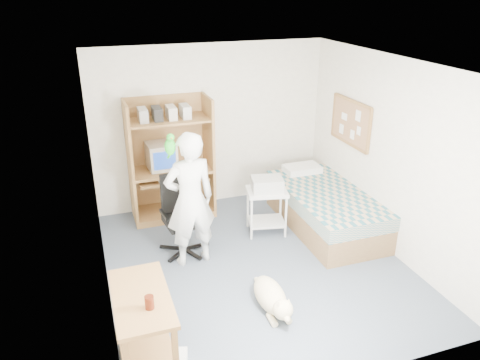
{
  "coord_description": "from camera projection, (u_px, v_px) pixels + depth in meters",
  "views": [
    {
      "loc": [
        -1.82,
        -4.69,
        3.32
      ],
      "look_at": [
        -0.1,
        0.32,
        1.05
      ],
      "focal_mm": 35.0,
      "sensor_mm": 36.0,
      "label": 1
    }
  ],
  "objects": [
    {
      "name": "office_chair",
      "position": [
        182.0,
        225.0,
        6.11
      ],
      "size": [
        0.59,
        0.59,
        1.04
      ],
      "rotation": [
        0.0,
        0.0,
        0.12
      ],
      "color": "black",
      "rests_on": "floor"
    },
    {
      "name": "printer",
      "position": [
        267.0,
        184.0,
        6.41
      ],
      "size": [
        0.48,
        0.4,
        0.18
      ],
      "primitive_type": "cube",
      "rotation": [
        0.0,
        0.0,
        -0.21
      ],
      "color": "#ABABA7",
      "rests_on": "printer_cart"
    },
    {
      "name": "wall_back",
      "position": [
        211.0,
        127.0,
        7.18
      ],
      "size": [
        3.6,
        0.02,
        2.5
      ],
      "primitive_type": "cube",
      "color": "beige",
      "rests_on": "floor"
    },
    {
      "name": "drink_glass",
      "position": [
        149.0,
        302.0,
        3.95
      ],
      "size": [
        0.08,
        0.08,
        0.12
      ],
      "primitive_type": "cylinder",
      "color": "#41160A",
      "rests_on": "side_desk"
    },
    {
      "name": "floor",
      "position": [
        256.0,
        264.0,
        5.93
      ],
      "size": [
        4.0,
        4.0,
        0.0
      ],
      "primitive_type": "plane",
      "color": "#495263",
      "rests_on": "ground"
    },
    {
      "name": "bed",
      "position": [
        325.0,
        208.0,
        6.74
      ],
      "size": [
        1.02,
        2.02,
        0.66
      ],
      "color": "brown",
      "rests_on": "floor"
    },
    {
      "name": "dog",
      "position": [
        272.0,
        297.0,
        5.07
      ],
      "size": [
        0.31,
        0.94,
        0.35
      ],
      "rotation": [
        0.0,
        0.0,
        -0.01
      ],
      "color": "beige",
      "rests_on": "floor"
    },
    {
      "name": "floor_box_a",
      "position": [
        174.0,
        359.0,
        4.38
      ],
      "size": [
        0.3,
        0.26,
        0.1
      ],
      "primitive_type": "cube",
      "rotation": [
        0.0,
        0.0,
        -0.28
      ],
      "color": "silver",
      "rests_on": "floor"
    },
    {
      "name": "wall_right",
      "position": [
        388.0,
        156.0,
        5.98
      ],
      "size": [
        0.02,
        4.0,
        2.5
      ],
      "primitive_type": "cube",
      "color": "beige",
      "rests_on": "floor"
    },
    {
      "name": "corkboard",
      "position": [
        351.0,
        122.0,
        6.67
      ],
      "size": [
        0.04,
        0.94,
        0.66
      ],
      "color": "olive",
      "rests_on": "wall_right"
    },
    {
      "name": "person",
      "position": [
        190.0,
        200.0,
        5.67
      ],
      "size": [
        0.67,
        0.48,
        1.73
      ],
      "primitive_type": "imported",
      "rotation": [
        0.0,
        0.0,
        3.26
      ],
      "color": "white",
      "rests_on": "floor"
    },
    {
      "name": "computer_hutch",
      "position": [
        170.0,
        164.0,
        6.91
      ],
      "size": [
        1.2,
        0.63,
        1.8
      ],
      "color": "brown",
      "rests_on": "floor"
    },
    {
      "name": "parrot",
      "position": [
        170.0,
        146.0,
        5.34
      ],
      "size": [
        0.13,
        0.22,
        0.35
      ],
      "rotation": [
        0.0,
        0.0,
        0.12
      ],
      "color": "#1C8E14",
      "rests_on": "person"
    },
    {
      "name": "ceiling",
      "position": [
        259.0,
        64.0,
        4.95
      ],
      "size": [
        3.6,
        4.0,
        0.02
      ],
      "primitive_type": "cube",
      "color": "white",
      "rests_on": "wall_back"
    },
    {
      "name": "crt_monitor",
      "position": [
        161.0,
        156.0,
        6.82
      ],
      "size": [
        0.43,
        0.45,
        0.38
      ],
      "rotation": [
        0.0,
        0.0,
        0.06
      ],
      "color": "beige",
      "rests_on": "computer_hutch"
    },
    {
      "name": "wall_left",
      "position": [
        97.0,
        194.0,
        4.9
      ],
      "size": [
        0.02,
        4.0,
        2.5
      ],
      "primitive_type": "cube",
      "color": "beige",
      "rests_on": "floor"
    },
    {
      "name": "keyboard",
      "position": [
        173.0,
        177.0,
        6.83
      ],
      "size": [
        0.46,
        0.19,
        0.03
      ],
      "primitive_type": "cube",
      "rotation": [
        0.0,
        0.0,
        0.08
      ],
      "color": "beige",
      "rests_on": "computer_hutch"
    },
    {
      "name": "printer_cart",
      "position": [
        267.0,
        204.0,
        6.54
      ],
      "size": [
        0.62,
        0.54,
        0.65
      ],
      "rotation": [
        0.0,
        0.0,
        -0.21
      ],
      "color": "silver",
      "rests_on": "floor"
    },
    {
      "name": "pencil_cup",
      "position": [
        192.0,
        163.0,
        6.92
      ],
      "size": [
        0.08,
        0.08,
        0.12
      ],
      "primitive_type": "cylinder",
      "color": "gold",
      "rests_on": "computer_hutch"
    },
    {
      "name": "side_desk",
      "position": [
        143.0,
        319.0,
        4.23
      ],
      "size": [
        0.5,
        1.0,
        0.75
      ],
      "color": "brown",
      "rests_on": "floor"
    }
  ]
}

